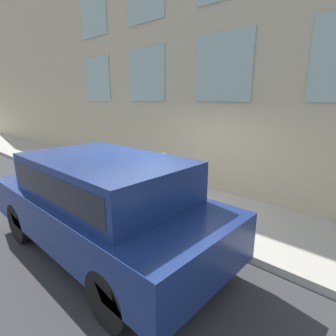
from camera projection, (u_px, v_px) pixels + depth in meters
The scene contains 6 objects.
ground_plane at pixel (158, 223), 5.58m from camera, with size 80.00×80.00×0.00m, color #38383A.
sidewalk at pixel (191, 205), 6.39m from camera, with size 2.32×60.00×0.13m.
building_facade at pixel (230, 6), 6.15m from camera, with size 0.33×40.00×9.38m.
fire_hydrant at pixel (173, 189), 5.99m from camera, with size 0.36×0.46×0.82m.
person at pixel (164, 171), 6.44m from camera, with size 0.28×0.19×1.17m.
parked_truck_navy_near at pixel (104, 198), 4.33m from camera, with size 1.94×4.50×1.67m.
Camera 1 is at (-3.60, -3.62, 2.55)m, focal length 28.00 mm.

